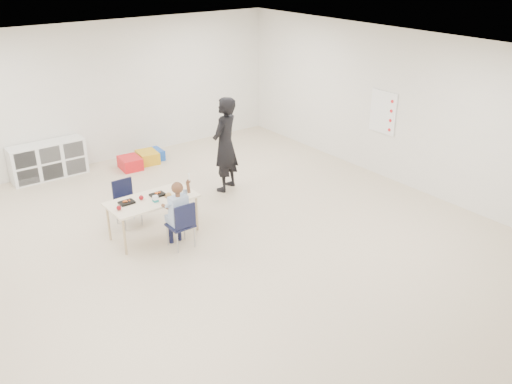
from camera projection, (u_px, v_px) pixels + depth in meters
room at (223, 160)px, 7.44m from camera, size 9.00×9.02×2.80m
table at (153, 217)px, 8.27m from camera, size 1.35×0.69×0.61m
chair_near at (180, 224)px, 7.93m from camera, size 0.36×0.34×0.74m
chair_far at (128, 204)px, 8.56m from camera, size 0.36×0.34×0.74m
child at (179, 211)px, 7.84m from camera, size 0.50×0.50×1.16m
lunch_tray_near at (158, 195)px, 8.25m from camera, size 0.22×0.16×0.03m
lunch_tray_far at (127, 202)px, 8.00m from camera, size 0.22×0.16×0.03m
milk_carton at (155, 199)px, 8.03m from camera, size 0.07×0.07×0.10m
bread_roll at (168, 195)px, 8.20m from camera, size 0.09×0.09×0.07m
apple_near at (141, 198)px, 8.10m from camera, size 0.07×0.07×0.07m
apple_far at (119, 208)px, 7.78m from camera, size 0.07×0.07×0.07m
cubby_shelf at (48, 160)px, 10.34m from camera, size 1.40×0.40×0.70m
rules_poster at (383, 112)px, 10.11m from camera, size 0.02×0.60×0.80m
adult at (225, 144)px, 9.63m from camera, size 0.75×0.66×1.72m
bin_red at (130, 163)px, 10.83m from camera, size 0.42×0.52×0.24m
bin_yellow at (148, 157)px, 11.14m from camera, size 0.43×0.53×0.24m
bin_blue at (154, 155)px, 11.32m from camera, size 0.35×0.44×0.21m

